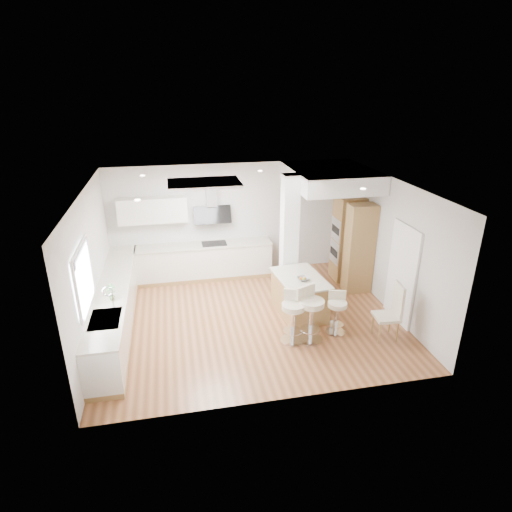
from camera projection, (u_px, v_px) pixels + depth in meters
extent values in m
plane|color=#985E38|center=(251.00, 319.00, 8.95)|extent=(6.00, 6.00, 0.00)
cube|color=white|center=(251.00, 319.00, 8.95)|extent=(6.00, 5.00, 0.02)
cube|color=beige|center=(232.00, 219.00, 10.68)|extent=(6.00, 0.04, 2.80)
cube|color=beige|center=(91.00, 269.00, 7.86)|extent=(0.04, 5.00, 2.80)
cube|color=beige|center=(391.00, 246.00, 8.97)|extent=(0.04, 5.00, 2.80)
cube|color=white|center=(204.00, 183.00, 8.29)|extent=(1.40, 0.95, 0.05)
cube|color=white|center=(204.00, 184.00, 8.29)|extent=(1.25, 0.80, 0.03)
cylinder|color=white|center=(143.00, 176.00, 8.88)|extent=(0.10, 0.10, 0.02)
cylinder|color=white|center=(138.00, 200.00, 7.07)|extent=(0.10, 0.10, 0.02)
cylinder|color=white|center=(260.00, 171.00, 9.34)|extent=(0.10, 0.10, 0.02)
cylinder|color=white|center=(333.00, 173.00, 9.16)|extent=(0.10, 0.10, 0.02)
cylinder|color=white|center=(363.00, 189.00, 7.80)|extent=(0.10, 0.10, 0.02)
cube|color=white|center=(83.00, 277.00, 6.96)|extent=(0.03, 1.15, 0.95)
cube|color=white|center=(79.00, 248.00, 6.77)|extent=(0.04, 1.28, 0.06)
cube|color=white|center=(88.00, 305.00, 7.15)|extent=(0.04, 1.28, 0.06)
cube|color=white|center=(77.00, 294.00, 6.41)|extent=(0.04, 0.06, 0.95)
cube|color=white|center=(89.00, 263.00, 7.52)|extent=(0.04, 0.06, 0.95)
cube|color=#B5B8BE|center=(80.00, 253.00, 6.80)|extent=(0.03, 1.18, 0.14)
cube|color=#4B453B|center=(402.00, 275.00, 8.57)|extent=(0.02, 0.90, 2.00)
cube|color=white|center=(402.00, 275.00, 8.57)|extent=(0.05, 1.00, 2.10)
cube|color=#A07A44|center=(118.00, 324.00, 8.66)|extent=(0.60, 4.50, 0.10)
cube|color=silver|center=(116.00, 305.00, 8.50)|extent=(0.60, 4.50, 0.76)
cube|color=beige|center=(113.00, 287.00, 8.34)|extent=(0.63, 4.50, 0.04)
cube|color=#B6B6BB|center=(105.00, 319.00, 7.21)|extent=(0.50, 0.75, 0.02)
cube|color=#B6B6BB|center=(104.00, 327.00, 7.06)|extent=(0.40, 0.34, 0.10)
cube|color=#B6B6BB|center=(107.00, 316.00, 7.39)|extent=(0.40, 0.34, 0.10)
cylinder|color=silver|center=(113.00, 300.00, 7.43)|extent=(0.02, 0.02, 0.36)
torus|color=silver|center=(107.00, 291.00, 7.35)|extent=(0.18, 0.02, 0.18)
imported|color=#478041|center=(111.00, 292.00, 7.74)|extent=(0.17, 0.12, 0.33)
cube|color=#A07A44|center=(206.00, 276.00, 10.79)|extent=(3.30, 0.60, 0.10)
cube|color=silver|center=(205.00, 260.00, 10.62)|extent=(3.30, 0.60, 0.76)
cube|color=beige|center=(204.00, 245.00, 10.47)|extent=(3.33, 0.63, 0.04)
cube|color=black|center=(214.00, 243.00, 10.51)|extent=(0.60, 0.40, 0.01)
cube|color=silver|center=(153.00, 210.00, 10.02)|extent=(1.60, 0.34, 0.60)
cube|color=#B6B6BB|center=(211.00, 192.00, 10.21)|extent=(0.25, 0.18, 0.70)
cube|color=black|center=(213.00, 215.00, 10.35)|extent=(0.90, 0.26, 0.44)
cube|color=white|center=(289.00, 237.00, 9.47)|extent=(0.35, 0.35, 2.80)
cube|color=white|center=(330.00, 177.00, 9.61)|extent=(1.78, 2.20, 0.40)
cube|color=#A07A44|center=(347.00, 239.00, 10.40)|extent=(0.62, 0.62, 2.10)
cube|color=#A07A44|center=(359.00, 249.00, 9.77)|extent=(0.62, 0.40, 2.10)
cube|color=#B6B6BB|center=(336.00, 230.00, 10.25)|extent=(0.02, 0.55, 0.55)
cube|color=#B6B6BB|center=(334.00, 252.00, 10.47)|extent=(0.02, 0.55, 0.55)
cube|color=black|center=(336.00, 230.00, 10.25)|extent=(0.01, 0.45, 0.18)
cube|color=black|center=(334.00, 252.00, 10.47)|extent=(0.01, 0.45, 0.18)
cube|color=#A07A44|center=(299.00, 296.00, 9.04)|extent=(0.95, 1.37, 0.80)
cube|color=beige|center=(300.00, 278.00, 8.88)|extent=(1.04, 1.45, 0.04)
imported|color=gray|center=(303.00, 279.00, 8.74)|extent=(0.26, 0.26, 0.06)
sphere|color=orange|center=(305.00, 278.00, 8.75)|extent=(0.07, 0.07, 0.06)
sphere|color=orange|center=(301.00, 278.00, 8.75)|extent=(0.07, 0.07, 0.06)
sphere|color=olive|center=(304.00, 279.00, 8.71)|extent=(0.07, 0.07, 0.06)
cylinder|color=silver|center=(292.00, 340.00, 8.17)|extent=(0.60, 0.60, 0.03)
cylinder|color=silver|center=(293.00, 325.00, 8.04)|extent=(0.09, 0.09, 0.68)
cylinder|color=silver|center=(293.00, 331.00, 8.09)|extent=(0.46, 0.46, 0.02)
cylinder|color=beige|center=(294.00, 306.00, 7.89)|extent=(0.57, 0.57, 0.10)
cube|color=beige|center=(295.00, 295.00, 7.98)|extent=(0.39, 0.19, 0.23)
cylinder|color=silver|center=(310.00, 339.00, 8.21)|extent=(0.65, 0.65, 0.03)
cylinder|color=silver|center=(311.00, 322.00, 8.06)|extent=(0.10, 0.10, 0.73)
cylinder|color=silver|center=(310.00, 329.00, 8.12)|extent=(0.50, 0.50, 0.02)
cylinder|color=beige|center=(312.00, 303.00, 7.91)|extent=(0.62, 0.62, 0.11)
cube|color=beige|center=(306.00, 292.00, 7.98)|extent=(0.41, 0.23, 0.25)
cylinder|color=silver|center=(335.00, 332.00, 8.45)|extent=(0.48, 0.48, 0.03)
cylinder|color=silver|center=(336.00, 319.00, 8.33)|extent=(0.08, 0.08, 0.57)
cylinder|color=silver|center=(336.00, 324.00, 8.38)|extent=(0.37, 0.37, 0.01)
cylinder|color=beige|center=(337.00, 304.00, 8.21)|extent=(0.46, 0.46, 0.09)
cube|color=beige|center=(337.00, 295.00, 8.29)|extent=(0.33, 0.13, 0.19)
cube|color=beige|center=(386.00, 317.00, 8.12)|extent=(0.48, 0.48, 0.06)
cube|color=beige|center=(398.00, 301.00, 8.02)|extent=(0.08, 0.41, 0.71)
cylinder|color=#A07A44|center=(379.00, 333.00, 8.03)|extent=(0.04, 0.04, 0.43)
cylinder|color=#A07A44|center=(373.00, 324.00, 8.36)|extent=(0.04, 0.04, 0.43)
cylinder|color=#A07A44|center=(397.00, 332.00, 8.07)|extent=(0.04, 0.04, 0.43)
cylinder|color=#A07A44|center=(390.00, 322.00, 8.39)|extent=(0.04, 0.04, 0.43)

